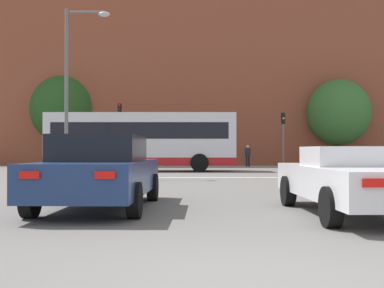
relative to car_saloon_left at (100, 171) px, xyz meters
The scene contains 13 objects.
ground_plane 6.12m from the car_saloon_left, 65.16° to the right, with size 400.00×400.00×0.00m, color #605E5B.
stop_line_strip 11.38m from the car_saloon_left, 77.02° to the left, with size 9.61×0.30×0.01m, color silver.
far_pavement 24.79m from the car_saloon_left, 84.09° to the left, with size 70.68×2.50×0.01m, color gray.
brick_civic_building 35.46m from the car_saloon_left, 86.17° to the left, with size 45.31×12.92×24.93m.
car_saloon_left is the anchor object (origin of this frame).
car_roadster_right 4.94m from the car_saloon_left, 11.25° to the right, with size 2.02×4.81×1.26m.
bus_crossing_lead 17.51m from the car_saloon_left, 93.20° to the left, with size 10.56×2.65×3.26m.
traffic_light_far_left 24.63m from the car_saloon_left, 97.67° to the left, with size 0.26×0.31×4.52m.
traffic_light_far_right 25.64m from the car_saloon_left, 70.92° to the left, with size 0.26×0.31×3.84m.
street_lamp_junction 12.10m from the car_saloon_left, 106.53° to the left, with size 1.97×0.36×7.38m.
pedestrian_waiting 25.31m from the car_saloon_left, 76.55° to the left, with size 0.44×0.31×1.56m.
tree_by_building 30.68m from the car_saloon_left, 64.16° to the left, with size 4.88×4.88×6.70m.
tree_kerbside 30.58m from the car_saloon_left, 106.30° to the left, with size 5.39×5.39×7.32m.
Camera 1 is at (-0.66, -4.37, 1.20)m, focal length 45.00 mm.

